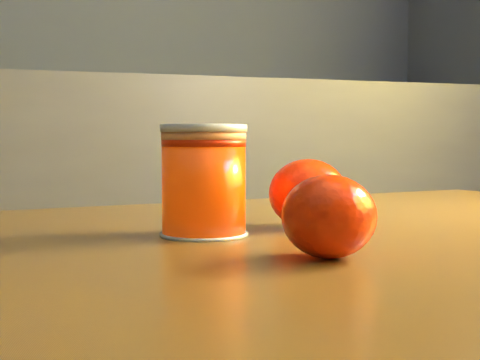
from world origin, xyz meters
name	(u,v)px	position (x,y,z in m)	size (l,w,h in m)	color
table	(348,333)	(0.78, 0.33, 0.60)	(1.01, 0.78, 0.69)	brown
juice_glass	(204,181)	(0.65, 0.35, 0.73)	(0.07, 0.07, 0.09)	#FF3F05
orange_front	(329,216)	(0.70, 0.22, 0.72)	(0.06, 0.06, 0.06)	#FF2D05
orange_back	(308,193)	(0.75, 0.37, 0.72)	(0.07, 0.07, 0.06)	#FF2D05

